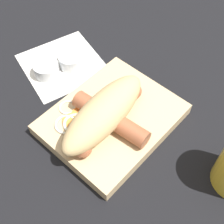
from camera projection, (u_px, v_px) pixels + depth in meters
ground_plane at (112, 123)px, 0.57m from camera, size 3.00×3.00×0.00m
food_tray at (112, 119)px, 0.56m from camera, size 0.23×0.19×0.02m
bread_roll at (105, 114)px, 0.52m from camera, size 0.20×0.08×0.06m
sausage at (110, 118)px, 0.53m from camera, size 0.18×0.15×0.03m
pickled_veggies at (72, 120)px, 0.54m from camera, size 0.07×0.07×0.01m
napkin at (63, 64)px, 0.66m from camera, size 0.19×0.19×0.00m
condiment_cup_near at (71, 61)px, 0.65m from camera, size 0.05×0.05×0.03m
condiment_cup_far at (45, 71)px, 0.63m from camera, size 0.05×0.05×0.03m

